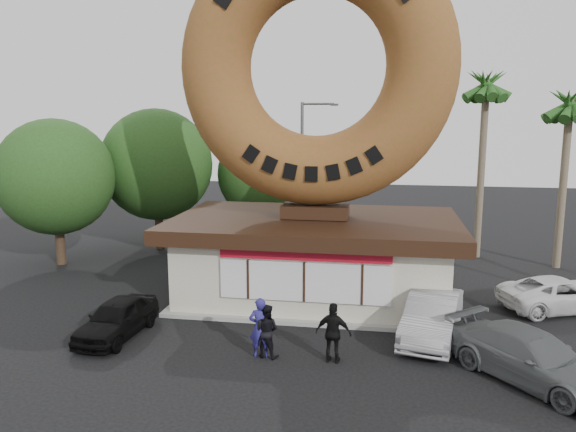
# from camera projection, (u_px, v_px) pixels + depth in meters

# --- Properties ---
(ground) EXTENTS (90.00, 90.00, 0.00)m
(ground) POSITION_uv_depth(u_px,v_px,m) (290.00, 359.00, 16.91)
(ground) COLOR black
(ground) RESTS_ON ground
(donut_shop) EXTENTS (11.20, 7.20, 3.80)m
(donut_shop) POSITION_uv_depth(u_px,v_px,m) (315.00, 255.00, 22.41)
(donut_shop) COLOR beige
(donut_shop) RESTS_ON ground
(giant_donut) EXTENTS (10.54, 2.69, 10.54)m
(giant_donut) POSITION_uv_depth(u_px,v_px,m) (317.00, 67.00, 21.14)
(giant_donut) COLOR brown
(giant_donut) RESTS_ON donut_shop
(tree_west) EXTENTS (6.00, 6.00, 7.65)m
(tree_west) POSITION_uv_depth(u_px,v_px,m) (157.00, 165.00, 30.29)
(tree_west) COLOR #473321
(tree_west) RESTS_ON ground
(tree_mid) EXTENTS (5.20, 5.20, 6.63)m
(tree_mid) POSITION_uv_depth(u_px,v_px,m) (264.00, 174.00, 31.42)
(tree_mid) COLOR #473321
(tree_mid) RESTS_ON ground
(tree_far) EXTENTS (5.60, 5.60, 7.14)m
(tree_far) POSITION_uv_depth(u_px,v_px,m) (55.00, 177.00, 27.04)
(tree_far) COLOR #473321
(tree_far) RESTS_ON ground
(palm_near) EXTENTS (2.60, 2.60, 9.75)m
(palm_near) POSITION_uv_depth(u_px,v_px,m) (486.00, 92.00, 27.77)
(palm_near) COLOR #726651
(palm_near) RESTS_ON ground
(palm_far) EXTENTS (2.60, 2.60, 8.75)m
(palm_far) POSITION_uv_depth(u_px,v_px,m) (570.00, 111.00, 25.90)
(palm_far) COLOR #726651
(palm_far) RESTS_ON ground
(street_lamp) EXTENTS (2.11, 0.20, 8.00)m
(street_lamp) POSITION_uv_depth(u_px,v_px,m) (304.00, 165.00, 31.96)
(street_lamp) COLOR #59595E
(street_lamp) RESTS_ON ground
(person_left) EXTENTS (0.74, 0.55, 1.87)m
(person_left) POSITION_uv_depth(u_px,v_px,m) (260.00, 328.00, 16.94)
(person_left) COLOR navy
(person_left) RESTS_ON ground
(person_center) EXTENTS (0.91, 0.77, 1.66)m
(person_center) POSITION_uv_depth(u_px,v_px,m) (266.00, 331.00, 16.98)
(person_center) COLOR black
(person_center) RESTS_ON ground
(person_right) EXTENTS (1.12, 0.57, 1.83)m
(person_right) POSITION_uv_depth(u_px,v_px,m) (333.00, 333.00, 16.58)
(person_right) COLOR black
(person_right) RESTS_ON ground
(car_black) EXTENTS (1.74, 3.83, 1.27)m
(car_black) POSITION_uv_depth(u_px,v_px,m) (117.00, 318.00, 18.57)
(car_black) COLOR black
(car_black) RESTS_ON ground
(car_silver) EXTENTS (2.50, 4.77, 1.50)m
(car_silver) POSITION_uv_depth(u_px,v_px,m) (432.00, 316.00, 18.43)
(car_silver) COLOR #98979C
(car_silver) RESTS_ON ground
(car_grey) EXTENTS (4.69, 4.89, 1.40)m
(car_grey) POSITION_uv_depth(u_px,v_px,m) (531.00, 357.00, 15.43)
(car_grey) COLOR slate
(car_grey) RESTS_ON ground
(car_white) EXTENTS (5.02, 3.54, 1.27)m
(car_white) POSITION_uv_depth(u_px,v_px,m) (561.00, 294.00, 21.09)
(car_white) COLOR silver
(car_white) RESTS_ON ground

